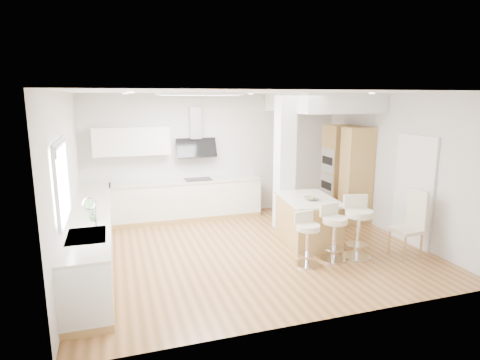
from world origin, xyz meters
name	(u,v)px	position (x,y,z in m)	size (l,w,h in m)	color
ground	(251,249)	(0.00, 0.00, 0.00)	(6.00, 6.00, 0.00)	#AB743F
ceiling	(251,249)	(0.00, 0.00, 0.00)	(6.00, 5.00, 0.02)	white
wall_back	(216,155)	(0.00, 2.50, 1.40)	(6.00, 0.04, 2.80)	silver
wall_left	(66,185)	(-3.00, 0.00, 1.40)	(0.04, 5.00, 2.80)	silver
wall_right	(395,165)	(3.00, 0.00, 1.40)	(0.04, 5.00, 2.80)	silver
skylight	(198,94)	(-0.79, 0.60, 2.77)	(4.10, 2.10, 0.06)	white
window_left	(61,177)	(-2.96, -0.90, 1.69)	(0.06, 1.28, 1.07)	white
doorway_right	(414,192)	(2.97, -0.60, 1.00)	(0.05, 1.00, 2.10)	#4D443D
counter_left	(92,237)	(-2.70, 0.23, 0.46)	(0.63, 4.50, 1.35)	tan
counter_back	(180,189)	(-0.91, 2.22, 0.70)	(3.62, 0.63, 2.50)	tan
pillar	(285,163)	(1.05, 0.95, 1.40)	(0.35, 0.35, 2.80)	white
soffit	(322,103)	(2.10, 1.40, 2.60)	(1.78, 2.20, 0.40)	white
oven_column	(345,173)	(2.68, 1.23, 1.05)	(0.63, 1.21, 2.10)	tan
peninsula	(308,220)	(1.15, 0.05, 0.44)	(1.08, 1.51, 0.93)	tan
bar_stool_a	(307,236)	(0.64, -0.92, 0.50)	(0.43, 0.43, 0.89)	silver
bar_stool_b	(334,229)	(1.16, -0.86, 0.54)	(0.51, 0.51, 0.96)	silver
bar_stool_c	(358,224)	(1.61, -0.89, 0.60)	(0.57, 0.57, 1.08)	silver
dining_chair	(412,221)	(2.54, -1.10, 0.62)	(0.49, 0.49, 1.17)	beige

